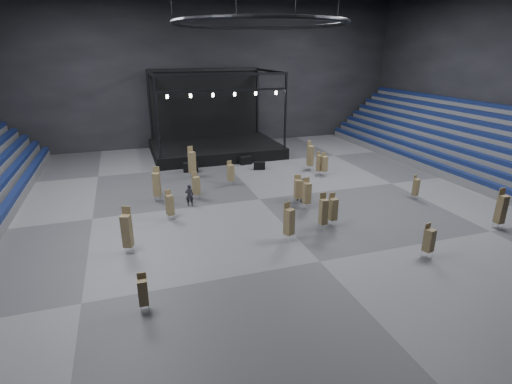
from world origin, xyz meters
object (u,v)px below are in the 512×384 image
object	(u,v)px
chair_stack_0	(127,230)
chair_stack_9	(416,187)
chair_stack_8	(143,292)
chair_stack_1	(307,193)
chair_stack_3	(324,163)
chair_stack_2	(170,204)
man_center	(189,195)
chair_stack_10	(333,209)
crew_member	(300,189)
chair_stack_14	(192,162)
flight_case_right	(246,160)
flight_case_mid	(259,166)
chair_stack_6	(323,211)
chair_stack_11	(157,184)
stage	(214,140)
chair_stack_16	(289,221)
chair_stack_5	(429,240)
chair_stack_17	(298,188)
chair_stack_4	(501,209)
chair_stack_7	(310,155)
chair_stack_13	(319,163)
chair_stack_15	(231,172)
flight_case_left	(191,167)
chair_stack_12	(196,185)

from	to	relation	value
chair_stack_0	chair_stack_9	distance (m)	22.05
chair_stack_8	chair_stack_9	distance (m)	22.93
chair_stack_1	chair_stack_3	size ratio (longest dim) A/B	1.09
chair_stack_2	man_center	world-z (taller)	chair_stack_2
chair_stack_10	crew_member	world-z (taller)	chair_stack_10
chair_stack_14	crew_member	size ratio (longest dim) A/B	1.60
flight_case_right	flight_case_mid	bearing A→B (deg)	-71.22
chair_stack_6	chair_stack_8	size ratio (longest dim) A/B	1.33
chair_stack_11	stage	bearing A→B (deg)	79.48
chair_stack_1	chair_stack_16	size ratio (longest dim) A/B	0.95
chair_stack_11	chair_stack_5	bearing A→B (deg)	-27.42
chair_stack_17	crew_member	distance (m)	0.73
chair_stack_16	chair_stack_17	xyz separation A→B (m)	(3.16, 5.69, -0.09)
flight_case_mid	chair_stack_8	bearing A→B (deg)	-121.80
flight_case_mid	chair_stack_10	world-z (taller)	chair_stack_10
chair_stack_0	chair_stack_2	world-z (taller)	chair_stack_0
chair_stack_4	chair_stack_7	size ratio (longest dim) A/B	0.97
flight_case_right	chair_stack_3	size ratio (longest dim) A/B	0.57
stage	chair_stack_0	xyz separation A→B (m)	(-10.17, -22.22, 0.01)
chair_stack_13	chair_stack_15	distance (m)	8.75
flight_case_left	chair_stack_6	world-z (taller)	chair_stack_6
chair_stack_8	chair_stack_6	bearing A→B (deg)	27.38
chair_stack_12	flight_case_mid	bearing A→B (deg)	18.21
stage	chair_stack_13	size ratio (longest dim) A/B	6.23
chair_stack_5	crew_member	world-z (taller)	chair_stack_5
stage	chair_stack_11	world-z (taller)	stage
chair_stack_3	chair_stack_2	bearing A→B (deg)	-162.92
chair_stack_2	chair_stack_17	size ratio (longest dim) A/B	0.96
chair_stack_2	chair_stack_12	xyz separation A→B (m)	(2.49, 3.50, 0.03)
chair_stack_9	chair_stack_15	bearing A→B (deg)	125.27
chair_stack_8	crew_member	bearing A→B (deg)	43.46
chair_stack_4	chair_stack_5	xyz separation A→B (m)	(-7.25, -1.74, -0.31)
chair_stack_5	chair_stack_7	distance (m)	18.34
chair_stack_5	chair_stack_7	xyz separation A→B (m)	(1.37, 18.28, 0.36)
chair_stack_13	man_center	size ratio (longest dim) A/B	1.32
chair_stack_1	chair_stack_2	xyz separation A→B (m)	(-9.96, 1.11, -0.12)
chair_stack_1	chair_stack_13	bearing A→B (deg)	58.62
chair_stack_7	crew_member	bearing A→B (deg)	-139.61
chair_stack_16	man_center	distance (m)	9.23
chair_stack_7	chair_stack_16	distance (m)	15.95
flight_case_mid	chair_stack_6	xyz separation A→B (m)	(-0.57, -14.66, 0.92)
chair_stack_0	chair_stack_13	bearing A→B (deg)	52.51
chair_stack_3	flight_case_right	bearing A→B (deg)	129.51
chair_stack_12	stage	bearing A→B (deg)	49.80
chair_stack_6	chair_stack_7	world-z (taller)	chair_stack_7
chair_stack_5	crew_member	bearing A→B (deg)	88.77
chair_stack_5	crew_member	distance (m)	11.18
flight_case_right	chair_stack_11	size ratio (longest dim) A/B	0.45
chair_stack_13	chair_stack_16	world-z (taller)	chair_stack_16
chair_stack_4	chair_stack_8	size ratio (longest dim) A/B	1.48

